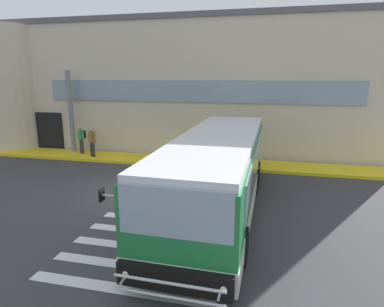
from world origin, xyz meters
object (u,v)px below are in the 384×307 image
(entry_support_column, at_px, (71,112))
(passenger_by_doorway, at_px, (92,141))
(bus_main_foreground, at_px, (218,174))
(passenger_near_column, at_px, (81,137))

(entry_support_column, distance_m, passenger_by_doorway, 2.56)
(bus_main_foreground, xyz_separation_m, passenger_near_column, (-9.03, 6.11, -0.22))
(entry_support_column, xyz_separation_m, passenger_by_doorway, (1.84, -1.00, -1.47))
(entry_support_column, relative_size, bus_main_foreground, 0.44)
(entry_support_column, height_order, passenger_by_doorway, entry_support_column)
(passenger_near_column, bearing_deg, passenger_by_doorway, -30.59)
(bus_main_foreground, bearing_deg, entry_support_column, 146.56)
(bus_main_foreground, height_order, passenger_by_doorway, bus_main_foreground)
(passenger_near_column, distance_m, passenger_by_doorway, 1.19)
(entry_support_column, distance_m, bus_main_foreground, 11.86)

